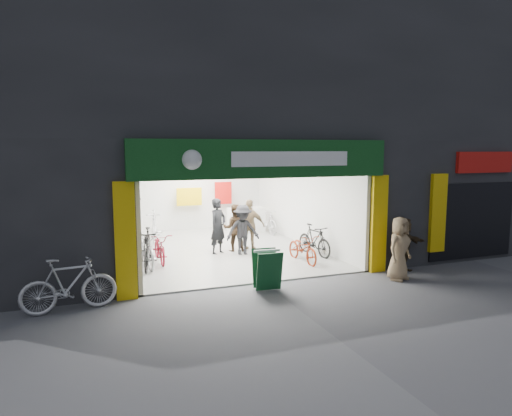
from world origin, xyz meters
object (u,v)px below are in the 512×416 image
parked_bike (69,285)px  sandwich_board (267,269)px  bike_left_front (146,247)px  bike_right_front (314,240)px  pedestrian_near (399,249)px

parked_bike → sandwich_board: (4.29, -0.06, -0.05)m
parked_bike → sandwich_board: size_ratio=2.01×
parked_bike → sandwich_board: bearing=-97.8°
bike_left_front → sandwich_board: 4.01m
bike_right_front → parked_bike: bearing=-167.7°
pedestrian_near → sandwich_board: bearing=151.8°
bike_left_front → bike_right_front: size_ratio=1.25×
bike_right_front → pedestrian_near: 3.14m
parked_bike → bike_right_front: bearing=-76.5°
sandwich_board → bike_right_front: bearing=49.9°
bike_right_front → pedestrian_near: size_ratio=1.02×
bike_left_front → pedestrian_near: size_ratio=1.27×
parked_bike → sandwich_board: 4.29m
bike_left_front → pedestrian_near: (5.80, -3.60, 0.27)m
bike_left_front → pedestrian_near: pedestrian_near is taller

